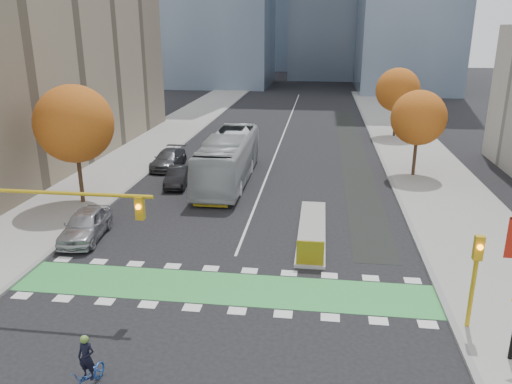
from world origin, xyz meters
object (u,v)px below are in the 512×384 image
(tree_west, at_px, (74,124))
(parked_car_a, at_px, (86,225))
(hazard_board, at_px, (310,253))
(bus, at_px, (228,158))
(traffic_signal_west, at_px, (30,215))
(tree_east_near, at_px, (419,118))
(parked_car_c, at_px, (168,159))
(traffic_signal_east, at_px, (476,268))
(parked_car_b, at_px, (178,176))
(tree_east_far, at_px, (398,90))
(cyclist, at_px, (88,372))

(tree_west, xyz_separation_m, parked_car_a, (3.00, -5.75, -4.76))
(hazard_board, height_order, tree_west, tree_west)
(bus, bearing_deg, hazard_board, -64.90)
(parked_car_a, bearing_deg, traffic_signal_west, -87.09)
(tree_west, distance_m, tree_east_near, 26.01)
(tree_west, xyz_separation_m, bus, (9.12, 6.63, -3.72))
(bus, bearing_deg, parked_car_c, 150.01)
(parked_car_c, bearing_deg, parked_car_a, -89.23)
(traffic_signal_west, distance_m, traffic_signal_east, 18.48)
(tree_west, relative_size, parked_car_b, 1.88)
(traffic_signal_west, height_order, parked_car_c, traffic_signal_west)
(hazard_board, distance_m, parked_car_a, 13.16)
(tree_east_far, bearing_deg, tree_east_near, -91.79)
(parked_car_c, bearing_deg, hazard_board, -52.93)
(traffic_signal_east, bearing_deg, parked_car_a, 160.88)
(hazard_board, xyz_separation_m, bus, (-6.88, 14.43, 1.09))
(traffic_signal_east, xyz_separation_m, parked_car_a, (-19.50, 6.76, -1.88))
(hazard_board, relative_size, bus, 0.10)
(tree_west, bearing_deg, parked_car_b, 42.98)
(hazard_board, bearing_deg, bus, 115.50)
(traffic_signal_west, relative_size, parked_car_a, 1.70)
(tree_east_near, xyz_separation_m, traffic_signal_west, (-19.93, -22.51, -0.83))
(cyclist, relative_size, parked_car_c, 0.40)
(hazard_board, distance_m, parked_car_c, 21.99)
(cyclist, xyz_separation_m, parked_car_b, (-3.50, 22.97, 0.01))
(tree_east_far, height_order, traffic_signal_west, tree_east_far)
(tree_east_near, relative_size, traffic_signal_east, 1.73)
(tree_east_near, distance_m, parked_car_b, 19.70)
(traffic_signal_west, height_order, parked_car_a, traffic_signal_west)
(traffic_signal_east, bearing_deg, tree_east_near, 86.19)
(traffic_signal_west, bearing_deg, bus, 75.22)
(tree_west, xyz_separation_m, traffic_signal_east, (22.50, -12.51, -2.88))
(tree_west, bearing_deg, parked_car_a, -62.43)
(traffic_signal_west, xyz_separation_m, parked_car_a, (-1.07, 6.76, -3.18))
(traffic_signal_west, bearing_deg, parked_car_c, 92.39)
(tree_west, bearing_deg, tree_east_far, 46.70)
(tree_east_near, xyz_separation_m, bus, (-14.88, -3.37, -2.97))
(parked_car_b, bearing_deg, traffic_signal_west, -100.41)
(tree_east_far, distance_m, parked_car_b, 28.73)
(traffic_signal_east, height_order, cyclist, traffic_signal_east)
(cyclist, relative_size, parked_car_a, 0.42)
(hazard_board, bearing_deg, tree_east_far, 75.88)
(cyclist, xyz_separation_m, bus, (0.22, 24.56, 1.18))
(tree_east_far, height_order, traffic_signal_east, tree_east_far)
(tree_west, bearing_deg, parked_car_c, 72.67)
(hazard_board, distance_m, tree_east_far, 35.13)
(hazard_board, bearing_deg, parked_car_a, 171.02)
(traffic_signal_east, bearing_deg, tree_west, 150.93)
(hazard_board, bearing_deg, cyclist, -125.02)
(traffic_signal_west, height_order, cyclist, traffic_signal_west)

